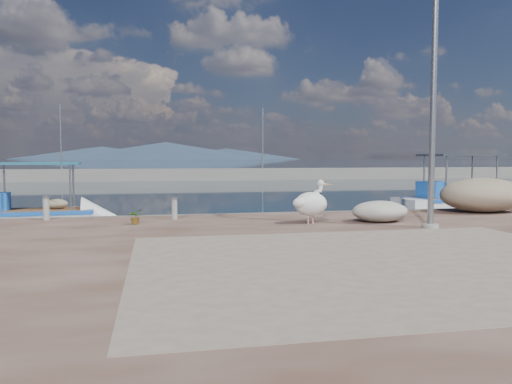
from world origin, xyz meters
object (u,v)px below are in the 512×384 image
Objects in this scene: boat_left at (36,219)px; pelican at (311,203)px; boat_right at (458,205)px; bollard_near at (174,207)px; lamp_post at (433,103)px.

boat_left is 4.17× the size of pelican.
boat_left is at bearing 129.94° from pelican.
boat_right reaches higher than bollard_near.
bollard_near is at bearing 154.95° from lamp_post.
lamp_post reaches higher than boat_right.
boat_left is 6.01m from bollard_near.
boat_left is 0.87× the size of boat_right.
boat_right is (17.51, 1.37, 0.03)m from boat_left.
boat_right is at bearing 52.63° from lamp_post.
bollard_near is (-3.74, 1.70, -0.21)m from pelican.
pelican is at bearing -149.88° from boat_right.
lamp_post reaches higher than pelican.
boat_right is 0.90× the size of lamp_post.
bollard_near is (4.72, -3.66, 0.67)m from boat_left.
boat_right is at bearing 21.45° from bollard_near.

